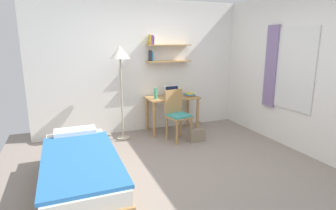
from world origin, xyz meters
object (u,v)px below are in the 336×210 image
object	(u,v)px
bed	(81,171)
laptop	(173,94)
desk	(172,103)
handbag	(197,134)
book_stack	(189,94)
water_bottle	(156,93)
standing_lamp	(120,59)
desk_chair	(177,113)

from	to	relation	value
bed	laptop	size ratio (longest dim) A/B	6.78
desk	handbag	xyz separation A→B (m)	(0.19, -0.73, -0.45)
handbag	book_stack	bearing A→B (deg)	76.38
water_bottle	standing_lamp	bearing A→B (deg)	-177.48
bed	desk_chair	world-z (taller)	desk_chair
water_bottle	book_stack	bearing A→B (deg)	2.25
water_bottle	book_stack	size ratio (longest dim) A/B	0.94
desk_chair	standing_lamp	xyz separation A→B (m)	(-0.94, 0.40, 0.99)
desk_chair	desk	bearing A→B (deg)	78.05
desk_chair	book_stack	distance (m)	0.69
desk	handbag	world-z (taller)	desk
standing_lamp	laptop	xyz separation A→B (m)	(1.06, 0.10, -0.73)
bed	water_bottle	xyz separation A→B (m)	(1.54, 1.63, 0.58)
desk_chair	laptop	size ratio (longest dim) A/B	3.05
bed	desk_chair	bearing A→B (deg)	33.61
book_stack	handbag	world-z (taller)	book_stack
standing_lamp	handbag	size ratio (longest dim) A/B	4.46
desk_chair	water_bottle	distance (m)	0.59
laptop	handbag	xyz separation A→B (m)	(0.17, -0.74, -0.64)
laptop	water_bottle	world-z (taller)	laptop
bed	desk_chair	xyz separation A→B (m)	(1.82, 1.21, 0.27)
laptop	standing_lamp	bearing A→B (deg)	-174.37
water_bottle	book_stack	xyz separation A→B (m)	(0.74, 0.03, -0.08)
book_stack	water_bottle	bearing A→B (deg)	-177.75
bed	book_stack	distance (m)	2.87
bed	laptop	world-z (taller)	laptop
desk_chair	handbag	size ratio (longest dim) A/B	2.41
desk_chair	laptop	bearing A→B (deg)	76.20
standing_lamp	laptop	distance (m)	1.29
laptop	handbag	bearing A→B (deg)	-76.75
laptop	book_stack	size ratio (longest dim) A/B	1.33
bed	standing_lamp	bearing A→B (deg)	61.31
book_stack	handbag	bearing A→B (deg)	-103.62
book_stack	desk_chair	bearing A→B (deg)	-135.58
bed	handbag	size ratio (longest dim) A/B	5.35
desk_chair	water_bottle	world-z (taller)	same
water_bottle	laptop	bearing A→B (deg)	10.80
bed	standing_lamp	size ratio (longest dim) A/B	1.20
book_stack	handbag	size ratio (longest dim) A/B	0.59
desk_chair	laptop	distance (m)	0.58
desk	book_stack	bearing A→B (deg)	-6.43
bed	laptop	bearing A→B (deg)	41.39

